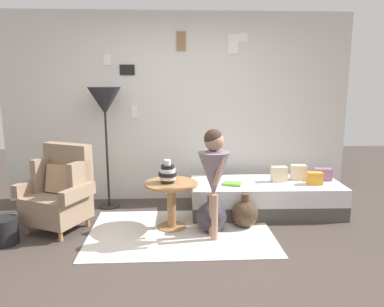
{
  "coord_description": "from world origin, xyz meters",
  "views": [
    {
      "loc": [
        -0.07,
        -3.3,
        1.7
      ],
      "look_at": [
        0.15,
        0.95,
        0.85
      ],
      "focal_mm": 34.82,
      "sensor_mm": 36.0,
      "label": 1
    }
  ],
  "objects_px": {
    "side_table": "(171,195)",
    "floor_lamp": "(105,105)",
    "armchair": "(60,192)",
    "demijohn_near": "(211,217)",
    "magazine_basket": "(4,231)",
    "book_on_daybed": "(232,184)",
    "vase_striped": "(168,173)",
    "person_child": "(214,169)",
    "demijohn_far": "(245,213)",
    "daybed": "(265,197)"
  },
  "relations": [
    {
      "from": "daybed",
      "to": "demijohn_far",
      "type": "height_order",
      "value": "demijohn_far"
    },
    {
      "from": "daybed",
      "to": "demijohn_near",
      "type": "height_order",
      "value": "demijohn_near"
    },
    {
      "from": "floor_lamp",
      "to": "book_on_daybed",
      "type": "xyz_separation_m",
      "value": [
        1.61,
        -0.41,
        -0.96
      ]
    },
    {
      "from": "person_child",
      "to": "demijohn_far",
      "type": "distance_m",
      "value": 0.79
    },
    {
      "from": "vase_striped",
      "to": "magazine_basket",
      "type": "relative_size",
      "value": 0.95
    },
    {
      "from": "daybed",
      "to": "side_table",
      "type": "bearing_deg",
      "value": -158.81
    },
    {
      "from": "book_on_daybed",
      "to": "magazine_basket",
      "type": "xyz_separation_m",
      "value": [
        -2.51,
        -0.71,
        -0.28
      ]
    },
    {
      "from": "book_on_daybed",
      "to": "magazine_basket",
      "type": "distance_m",
      "value": 2.63
    },
    {
      "from": "armchair",
      "to": "demijohn_near",
      "type": "height_order",
      "value": "armchair"
    },
    {
      "from": "floor_lamp",
      "to": "magazine_basket",
      "type": "xyz_separation_m",
      "value": [
        -0.9,
        -1.12,
        -1.24
      ]
    },
    {
      "from": "side_table",
      "to": "person_child",
      "type": "distance_m",
      "value": 0.67
    },
    {
      "from": "book_on_daybed",
      "to": "magazine_basket",
      "type": "relative_size",
      "value": 0.79
    },
    {
      "from": "side_table",
      "to": "floor_lamp",
      "type": "height_order",
      "value": "floor_lamp"
    },
    {
      "from": "floor_lamp",
      "to": "demijohn_near",
      "type": "bearing_deg",
      "value": -35.29
    },
    {
      "from": "side_table",
      "to": "magazine_basket",
      "type": "relative_size",
      "value": 2.18
    },
    {
      "from": "person_child",
      "to": "book_on_daybed",
      "type": "relative_size",
      "value": 5.44
    },
    {
      "from": "demijohn_near",
      "to": "demijohn_far",
      "type": "xyz_separation_m",
      "value": [
        0.4,
        0.12,
        -0.02
      ]
    },
    {
      "from": "side_table",
      "to": "demijohn_far",
      "type": "bearing_deg",
      "value": -0.78
    },
    {
      "from": "floor_lamp",
      "to": "demijohn_near",
      "type": "distance_m",
      "value": 1.99
    },
    {
      "from": "vase_striped",
      "to": "demijohn_far",
      "type": "height_order",
      "value": "vase_striped"
    },
    {
      "from": "daybed",
      "to": "demijohn_near",
      "type": "distance_m",
      "value": 0.97
    },
    {
      "from": "demijohn_far",
      "to": "magazine_basket",
      "type": "bearing_deg",
      "value": -172.85
    },
    {
      "from": "daybed",
      "to": "magazine_basket",
      "type": "distance_m",
      "value": 3.07
    },
    {
      "from": "vase_striped",
      "to": "demijohn_near",
      "type": "bearing_deg",
      "value": -15.17
    },
    {
      "from": "demijohn_near",
      "to": "magazine_basket",
      "type": "height_order",
      "value": "demijohn_near"
    },
    {
      "from": "side_table",
      "to": "demijohn_far",
      "type": "height_order",
      "value": "side_table"
    },
    {
      "from": "person_child",
      "to": "demijohn_near",
      "type": "height_order",
      "value": "person_child"
    },
    {
      "from": "armchair",
      "to": "magazine_basket",
      "type": "bearing_deg",
      "value": -140.18
    },
    {
      "from": "vase_striped",
      "to": "book_on_daybed",
      "type": "distance_m",
      "value": 0.92
    },
    {
      "from": "daybed",
      "to": "side_table",
      "type": "relative_size",
      "value": 3.14
    },
    {
      "from": "book_on_daybed",
      "to": "floor_lamp",
      "type": "bearing_deg",
      "value": 165.65
    },
    {
      "from": "demijohn_far",
      "to": "magazine_basket",
      "type": "height_order",
      "value": "demijohn_far"
    },
    {
      "from": "person_child",
      "to": "demijohn_far",
      "type": "bearing_deg",
      "value": 37.4
    },
    {
      "from": "daybed",
      "to": "demijohn_far",
      "type": "distance_m",
      "value": 0.6
    },
    {
      "from": "armchair",
      "to": "magazine_basket",
      "type": "height_order",
      "value": "armchair"
    },
    {
      "from": "side_table",
      "to": "demijohn_near",
      "type": "height_order",
      "value": "side_table"
    },
    {
      "from": "daybed",
      "to": "book_on_daybed",
      "type": "height_order",
      "value": "book_on_daybed"
    },
    {
      "from": "armchair",
      "to": "daybed",
      "type": "bearing_deg",
      "value": 9.32
    },
    {
      "from": "side_table",
      "to": "vase_striped",
      "type": "height_order",
      "value": "vase_striped"
    },
    {
      "from": "side_table",
      "to": "magazine_basket",
      "type": "distance_m",
      "value": 1.8
    },
    {
      "from": "demijohn_near",
      "to": "side_table",
      "type": "bearing_deg",
      "value": 163.17
    },
    {
      "from": "person_child",
      "to": "book_on_daybed",
      "type": "bearing_deg",
      "value": 65.57
    },
    {
      "from": "demijohn_far",
      "to": "magazine_basket",
      "type": "xyz_separation_m",
      "value": [
        -2.6,
        -0.33,
        -0.02
      ]
    },
    {
      "from": "armchair",
      "to": "side_table",
      "type": "bearing_deg",
      "value": -2.8
    },
    {
      "from": "side_table",
      "to": "floor_lamp",
      "type": "bearing_deg",
      "value": 137.34
    },
    {
      "from": "vase_striped",
      "to": "armchair",
      "type": "bearing_deg",
      "value": 176.96
    },
    {
      "from": "armchair",
      "to": "demijohn_far",
      "type": "relative_size",
      "value": 2.42
    },
    {
      "from": "floor_lamp",
      "to": "magazine_basket",
      "type": "relative_size",
      "value": 5.72
    },
    {
      "from": "side_table",
      "to": "vase_striped",
      "type": "relative_size",
      "value": 2.29
    },
    {
      "from": "person_child",
      "to": "side_table",
      "type": "bearing_deg",
      "value": 144.62
    }
  ]
}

